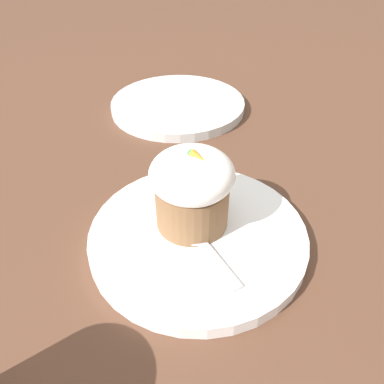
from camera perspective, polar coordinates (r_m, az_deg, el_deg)
ground_plane at (r=0.42m, az=0.89°, el=-7.35°), size 4.00×4.00×0.00m
dessert_plate at (r=0.41m, az=0.91°, el=-6.61°), size 0.23×0.23×0.02m
carrot_cake at (r=0.38m, az=0.00°, el=0.63°), size 0.09×0.09×0.09m
spoon at (r=0.39m, az=0.83°, el=-6.83°), size 0.11×0.06×0.01m
side_plate at (r=0.67m, az=-2.15°, el=13.15°), size 0.23×0.23×0.02m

